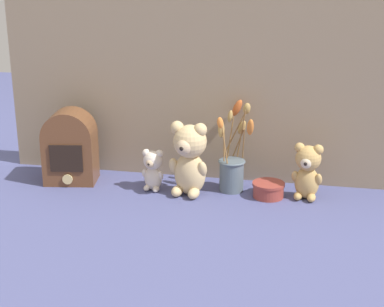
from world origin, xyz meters
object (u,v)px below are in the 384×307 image
(flower_vase, at_px, (233,164))
(decorative_tin_tall, at_px, (268,190))
(teddy_bear_small, at_px, (153,169))
(teddy_bear_large, at_px, (188,157))
(vintage_radio, at_px, (70,147))
(teddy_bear_medium, at_px, (307,170))

(flower_vase, relative_size, decorative_tin_tall, 2.82)
(teddy_bear_small, xyz_separation_m, flower_vase, (0.27, 0.05, 0.02))
(teddy_bear_large, distance_m, vintage_radio, 0.44)
(flower_vase, relative_size, vintage_radio, 1.16)
(teddy_bear_large, distance_m, teddy_bear_small, 0.14)
(teddy_bear_large, height_order, vintage_radio, vintage_radio)
(flower_vase, height_order, decorative_tin_tall, flower_vase)
(teddy_bear_medium, distance_m, decorative_tin_tall, 0.15)
(teddy_bear_medium, xyz_separation_m, teddy_bear_small, (-0.53, -0.03, -0.02))
(decorative_tin_tall, bearing_deg, teddy_bear_small, -178.09)
(teddy_bear_medium, distance_m, flower_vase, 0.26)
(teddy_bear_medium, xyz_separation_m, decorative_tin_tall, (-0.13, -0.01, -0.07))
(teddy_bear_medium, height_order, vintage_radio, vintage_radio)
(flower_vase, xyz_separation_m, decorative_tin_tall, (0.13, -0.04, -0.07))
(teddy_bear_large, distance_m, decorative_tin_tall, 0.29)
(flower_vase, bearing_deg, decorative_tin_tall, -17.60)
(teddy_bear_large, height_order, decorative_tin_tall, teddy_bear_large)
(flower_vase, bearing_deg, teddy_bear_large, -153.12)
(teddy_bear_large, relative_size, teddy_bear_medium, 1.33)
(teddy_bear_small, height_order, decorative_tin_tall, teddy_bear_small)
(teddy_bear_medium, bearing_deg, teddy_bear_small, -177.24)
(vintage_radio, bearing_deg, flower_vase, 3.03)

